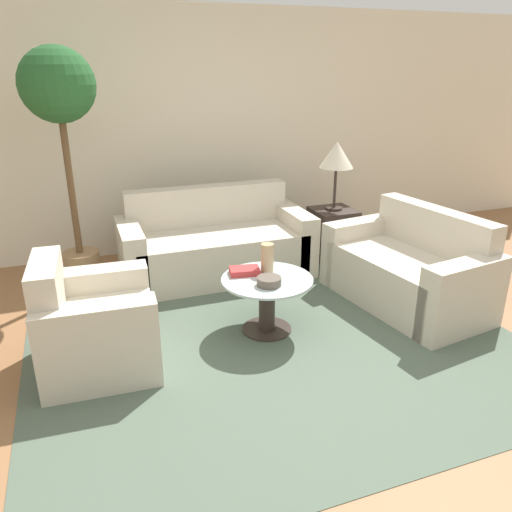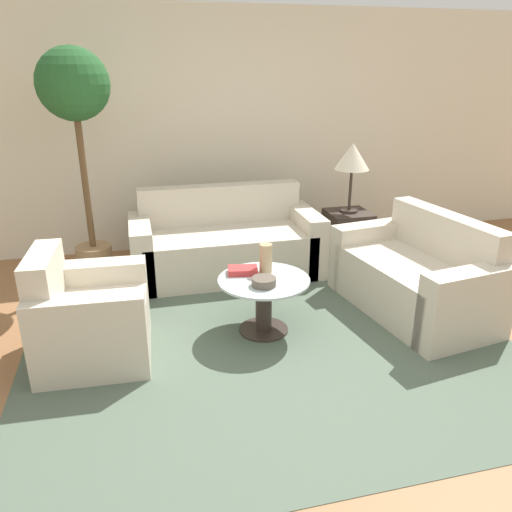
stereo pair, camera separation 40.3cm
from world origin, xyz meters
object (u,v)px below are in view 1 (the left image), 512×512
coffee_table (267,297)px  potted_plant (61,117)px  vase (267,258)px  book_stack (245,271)px  sofa_main (215,246)px  armchair (91,329)px  bowl (269,281)px  loveseat (411,272)px  table_lamp (337,156)px

coffee_table → potted_plant: (-1.34, 1.36, 1.30)m
vase → book_stack: size_ratio=0.93×
vase → coffee_table: bearing=-111.4°
sofa_main → book_stack: (-0.07, -1.15, 0.19)m
coffee_table → armchair: bearing=-178.0°
bowl → book_stack: bearing=110.6°
coffee_table → book_stack: book_stack is taller
vase → bowl: size_ratio=1.28×
vase → potted_plant: bearing=138.4°
sofa_main → loveseat: sofa_main is taller
loveseat → vase: size_ratio=6.51×
armchair → coffee_table: armchair is taller
loveseat → vase: bearing=-101.6°
armchair → bowl: (1.29, -0.08, 0.19)m
sofa_main → table_lamp: table_lamp is taller
armchair → table_lamp: table_lamp is taller
loveseat → table_lamp: bearing=177.1°
coffee_table → loveseat: bearing=2.1°
book_stack → armchair: bearing=-160.9°
table_lamp → vase: table_lamp is taller
sofa_main → loveseat: (1.45, -1.24, -0.00)m
armchair → vase: (1.38, 0.17, 0.28)m
table_lamp → bowl: (-1.30, -1.40, -0.63)m
loveseat → coffee_table: loveseat is taller
table_lamp → potted_plant: (-2.61, 0.08, 0.48)m
potted_plant → book_stack: bearing=-45.1°
potted_plant → bowl: size_ratio=11.70×
sofa_main → potted_plant: size_ratio=0.86×
bowl → armchair: bearing=176.6°
potted_plant → armchair: bearing=-89.3°
bowl → sofa_main: bearing=91.1°
sofa_main → book_stack: 1.17m
loveseat → bowl: size_ratio=8.33×
coffee_table → book_stack: 0.27m
potted_plant → bowl: 2.26m
vase → bowl: vase is taller
loveseat → potted_plant: potted_plant is taller
potted_plant → bowl: (1.31, -1.48, -1.10)m
armchair → potted_plant: bearing=3.7°
table_lamp → book_stack: 1.91m
coffee_table → table_lamp: (1.27, 1.28, 0.82)m
potted_plant → bowl: bearing=-48.5°
coffee_table → book_stack: (-0.13, 0.15, 0.19)m
sofa_main → table_lamp: 1.56m
armchair → book_stack: 1.22m
vase → bowl: 0.27m
coffee_table → vase: bearing=68.6°
vase → loveseat: bearing=-3.1°
armchair → book_stack: armchair is taller
coffee_table → vase: (0.05, 0.12, 0.28)m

